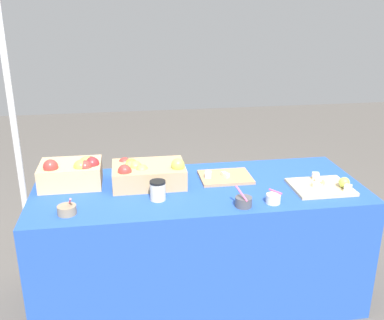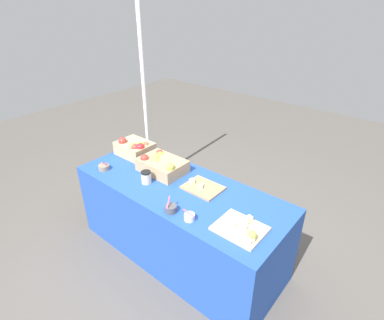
{
  "view_description": "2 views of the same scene",
  "coord_description": "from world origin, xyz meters",
  "px_view_note": "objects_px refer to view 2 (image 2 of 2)",
  "views": [
    {
      "loc": [
        -0.41,
        -2.32,
        1.76
      ],
      "look_at": [
        -0.05,
        -0.04,
        0.92
      ],
      "focal_mm": 41.47,
      "sensor_mm": 36.0,
      "label": 1
    },
    {
      "loc": [
        1.46,
        -1.57,
        2.14
      ],
      "look_at": [
        0.11,
        0.04,
        1.01
      ],
      "focal_mm": 28.28,
      "sensor_mm": 36.0,
      "label": 2
    }
  ],
  "objects_px": {
    "sample_bowl_near": "(171,208)",
    "apple_crate_left": "(135,148)",
    "tent_pole": "(144,97)",
    "sample_bowl_far": "(104,167)",
    "sample_bowl_mid": "(189,217)",
    "apple_crate_middle": "(161,164)",
    "cutting_board_front": "(242,229)",
    "cutting_board_back": "(203,187)",
    "coffee_cup": "(146,177)"
  },
  "relations": [
    {
      "from": "sample_bowl_near",
      "to": "apple_crate_left",
      "type": "bearing_deg",
      "value": 154.27
    },
    {
      "from": "tent_pole",
      "to": "apple_crate_left",
      "type": "bearing_deg",
      "value": -51.91
    },
    {
      "from": "sample_bowl_far",
      "to": "tent_pole",
      "type": "relative_size",
      "value": 0.04
    },
    {
      "from": "apple_crate_left",
      "to": "tent_pole",
      "type": "xyz_separation_m",
      "value": [
        -0.42,
        0.54,
        0.32
      ]
    },
    {
      "from": "sample_bowl_mid",
      "to": "sample_bowl_far",
      "type": "bearing_deg",
      "value": 177.97
    },
    {
      "from": "apple_crate_middle",
      "to": "cutting_board_front",
      "type": "xyz_separation_m",
      "value": [
        1.0,
        -0.23,
        -0.05
      ]
    },
    {
      "from": "sample_bowl_far",
      "to": "tent_pole",
      "type": "xyz_separation_m",
      "value": [
        -0.42,
        0.92,
        0.38
      ]
    },
    {
      "from": "apple_crate_left",
      "to": "cutting_board_back",
      "type": "relative_size",
      "value": 1.13
    },
    {
      "from": "apple_crate_left",
      "to": "cutting_board_front",
      "type": "height_order",
      "value": "apple_crate_left"
    },
    {
      "from": "cutting_board_front",
      "to": "cutting_board_back",
      "type": "relative_size",
      "value": 1.08
    },
    {
      "from": "cutting_board_front",
      "to": "sample_bowl_mid",
      "type": "distance_m",
      "value": 0.38
    },
    {
      "from": "apple_crate_middle",
      "to": "tent_pole",
      "type": "bearing_deg",
      "value": 145.02
    },
    {
      "from": "cutting_board_back",
      "to": "sample_bowl_far",
      "type": "bearing_deg",
      "value": -159.25
    },
    {
      "from": "apple_crate_middle",
      "to": "sample_bowl_near",
      "type": "height_order",
      "value": "apple_crate_middle"
    },
    {
      "from": "cutting_board_back",
      "to": "tent_pole",
      "type": "xyz_separation_m",
      "value": [
        -1.31,
        0.58,
        0.39
      ]
    },
    {
      "from": "apple_crate_middle",
      "to": "cutting_board_back",
      "type": "bearing_deg",
      "value": 1.05
    },
    {
      "from": "apple_crate_left",
      "to": "cutting_board_front",
      "type": "xyz_separation_m",
      "value": [
        1.42,
        -0.28,
        -0.06
      ]
    },
    {
      "from": "cutting_board_front",
      "to": "sample_bowl_near",
      "type": "distance_m",
      "value": 0.54
    },
    {
      "from": "sample_bowl_near",
      "to": "coffee_cup",
      "type": "bearing_deg",
      "value": 160.45
    },
    {
      "from": "apple_crate_left",
      "to": "tent_pole",
      "type": "distance_m",
      "value": 0.75
    },
    {
      "from": "cutting_board_front",
      "to": "apple_crate_left",
      "type": "bearing_deg",
      "value": 168.83
    },
    {
      "from": "sample_bowl_far",
      "to": "apple_crate_left",
      "type": "bearing_deg",
      "value": 89.83
    },
    {
      "from": "sample_bowl_mid",
      "to": "tent_pole",
      "type": "bearing_deg",
      "value": 147.33
    },
    {
      "from": "apple_crate_left",
      "to": "cutting_board_front",
      "type": "distance_m",
      "value": 1.45
    },
    {
      "from": "coffee_cup",
      "to": "tent_pole",
      "type": "xyz_separation_m",
      "value": [
        -0.89,
        0.82,
        0.35
      ]
    },
    {
      "from": "cutting_board_front",
      "to": "sample_bowl_far",
      "type": "bearing_deg",
      "value": -175.93
    },
    {
      "from": "apple_crate_left",
      "to": "cutting_board_back",
      "type": "bearing_deg",
      "value": -2.74
    },
    {
      "from": "apple_crate_middle",
      "to": "sample_bowl_far",
      "type": "distance_m",
      "value": 0.54
    },
    {
      "from": "sample_bowl_mid",
      "to": "tent_pole",
      "type": "relative_size",
      "value": 0.04
    },
    {
      "from": "coffee_cup",
      "to": "tent_pole",
      "type": "bearing_deg",
      "value": 137.37
    },
    {
      "from": "sample_bowl_far",
      "to": "sample_bowl_near",
      "type": "bearing_deg",
      "value": -3.4
    },
    {
      "from": "apple_crate_middle",
      "to": "cutting_board_front",
      "type": "bearing_deg",
      "value": -12.89
    },
    {
      "from": "apple_crate_middle",
      "to": "sample_bowl_near",
      "type": "relative_size",
      "value": 3.7
    },
    {
      "from": "sample_bowl_mid",
      "to": "tent_pole",
      "type": "distance_m",
      "value": 1.81
    },
    {
      "from": "sample_bowl_far",
      "to": "cutting_board_front",
      "type": "bearing_deg",
      "value": 4.07
    },
    {
      "from": "apple_crate_middle",
      "to": "sample_bowl_mid",
      "type": "distance_m",
      "value": 0.75
    },
    {
      "from": "coffee_cup",
      "to": "apple_crate_left",
      "type": "bearing_deg",
      "value": 149.02
    },
    {
      "from": "apple_crate_left",
      "to": "coffee_cup",
      "type": "height_order",
      "value": "apple_crate_left"
    },
    {
      "from": "coffee_cup",
      "to": "sample_bowl_far",
      "type": "bearing_deg",
      "value": -167.84
    },
    {
      "from": "cutting_board_front",
      "to": "cutting_board_back",
      "type": "bearing_deg",
      "value": 155.75
    },
    {
      "from": "apple_crate_left",
      "to": "apple_crate_middle",
      "type": "distance_m",
      "value": 0.42
    },
    {
      "from": "cutting_board_back",
      "to": "sample_bowl_near",
      "type": "relative_size",
      "value": 2.73
    },
    {
      "from": "cutting_board_front",
      "to": "sample_bowl_far",
      "type": "relative_size",
      "value": 3.32
    },
    {
      "from": "cutting_board_front",
      "to": "sample_bowl_far",
      "type": "height_order",
      "value": "sample_bowl_far"
    },
    {
      "from": "apple_crate_left",
      "to": "coffee_cup",
      "type": "xyz_separation_m",
      "value": [
        0.47,
        -0.28,
        -0.02
      ]
    },
    {
      "from": "sample_bowl_near",
      "to": "tent_pole",
      "type": "xyz_separation_m",
      "value": [
        -1.32,
        0.97,
        0.37
      ]
    },
    {
      "from": "apple_crate_left",
      "to": "sample_bowl_mid",
      "type": "bearing_deg",
      "value": -21.4
    },
    {
      "from": "apple_crate_middle",
      "to": "sample_bowl_far",
      "type": "xyz_separation_m",
      "value": [
        -0.42,
        -0.33,
        -0.04
      ]
    },
    {
      "from": "cutting_board_front",
      "to": "coffee_cup",
      "type": "distance_m",
      "value": 0.95
    },
    {
      "from": "cutting_board_front",
      "to": "coffee_cup",
      "type": "bearing_deg",
      "value": -179.99
    }
  ]
}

